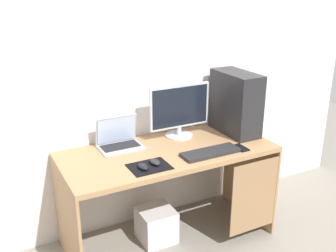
{
  "coord_description": "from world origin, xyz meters",
  "views": [
    {
      "loc": [
        -1.18,
        -2.28,
        1.86
      ],
      "look_at": [
        0.0,
        0.0,
        0.92
      ],
      "focal_mm": 42.49,
      "sensor_mm": 36.0,
      "label": 1
    }
  ],
  "objects_px": {
    "mouse_right": "(143,166)",
    "subwoofer": "(156,225)",
    "pc_tower": "(236,103)",
    "monitor": "(180,111)",
    "keyboard": "(210,152)",
    "cell_phone": "(240,148)",
    "mouse_left": "(155,162)",
    "laptop": "(119,141)"
  },
  "relations": [
    {
      "from": "monitor",
      "to": "keyboard",
      "type": "bearing_deg",
      "value": -85.32
    },
    {
      "from": "monitor",
      "to": "subwoofer",
      "type": "height_order",
      "value": "monitor"
    },
    {
      "from": "laptop",
      "to": "keyboard",
      "type": "xyz_separation_m",
      "value": [
        0.51,
        -0.4,
        -0.03
      ]
    },
    {
      "from": "monitor",
      "to": "cell_phone",
      "type": "bearing_deg",
      "value": -55.83
    },
    {
      "from": "monitor",
      "to": "subwoofer",
      "type": "xyz_separation_m",
      "value": [
        -0.28,
        -0.16,
        -0.81
      ]
    },
    {
      "from": "monitor",
      "to": "subwoofer",
      "type": "distance_m",
      "value": 0.88
    },
    {
      "from": "monitor",
      "to": "laptop",
      "type": "xyz_separation_m",
      "value": [
        -0.48,
        0.02,
        -0.16
      ]
    },
    {
      "from": "monitor",
      "to": "mouse_right",
      "type": "xyz_separation_m",
      "value": [
        -0.48,
        -0.39,
        -0.18
      ]
    },
    {
      "from": "monitor",
      "to": "cell_phone",
      "type": "relative_size",
      "value": 3.77
    },
    {
      "from": "subwoofer",
      "to": "mouse_right",
      "type": "bearing_deg",
      "value": -130.62
    },
    {
      "from": "laptop",
      "to": "mouse_left",
      "type": "xyz_separation_m",
      "value": [
        0.1,
        -0.38,
        -0.02
      ]
    },
    {
      "from": "mouse_left",
      "to": "subwoofer",
      "type": "xyz_separation_m",
      "value": [
        0.1,
        0.2,
        -0.63
      ]
    },
    {
      "from": "mouse_right",
      "to": "cell_phone",
      "type": "height_order",
      "value": "mouse_right"
    },
    {
      "from": "cell_phone",
      "to": "subwoofer",
      "type": "xyz_separation_m",
      "value": [
        -0.56,
        0.24,
        -0.61
      ]
    },
    {
      "from": "pc_tower",
      "to": "mouse_right",
      "type": "distance_m",
      "value": 0.97
    },
    {
      "from": "laptop",
      "to": "subwoofer",
      "type": "xyz_separation_m",
      "value": [
        0.2,
        -0.18,
        -0.65
      ]
    },
    {
      "from": "keyboard",
      "to": "subwoofer",
      "type": "distance_m",
      "value": 0.73
    },
    {
      "from": "cell_phone",
      "to": "subwoofer",
      "type": "relative_size",
      "value": 0.51
    },
    {
      "from": "pc_tower",
      "to": "mouse_left",
      "type": "xyz_separation_m",
      "value": [
        -0.81,
        -0.25,
        -0.22
      ]
    },
    {
      "from": "monitor",
      "to": "subwoofer",
      "type": "relative_size",
      "value": 1.9
    },
    {
      "from": "laptop",
      "to": "subwoofer",
      "type": "distance_m",
      "value": 0.71
    },
    {
      "from": "keyboard",
      "to": "pc_tower",
      "type": "bearing_deg",
      "value": 34.26
    },
    {
      "from": "keyboard",
      "to": "cell_phone",
      "type": "relative_size",
      "value": 3.23
    },
    {
      "from": "keyboard",
      "to": "mouse_right",
      "type": "xyz_separation_m",
      "value": [
        -0.51,
        -0.0,
        0.01
      ]
    },
    {
      "from": "pc_tower",
      "to": "subwoofer",
      "type": "height_order",
      "value": "pc_tower"
    },
    {
      "from": "monitor",
      "to": "mouse_left",
      "type": "bearing_deg",
      "value": -136.39
    },
    {
      "from": "mouse_right",
      "to": "monitor",
      "type": "bearing_deg",
      "value": 39.2
    },
    {
      "from": "pc_tower",
      "to": "monitor",
      "type": "bearing_deg",
      "value": 165.04
    },
    {
      "from": "monitor",
      "to": "mouse_left",
      "type": "xyz_separation_m",
      "value": [
        -0.38,
        -0.36,
        -0.18
      ]
    },
    {
      "from": "cell_phone",
      "to": "subwoofer",
      "type": "distance_m",
      "value": 0.86
    },
    {
      "from": "mouse_right",
      "to": "laptop",
      "type": "bearing_deg",
      "value": 90.35
    },
    {
      "from": "monitor",
      "to": "laptop",
      "type": "height_order",
      "value": "monitor"
    },
    {
      "from": "mouse_right",
      "to": "subwoofer",
      "type": "relative_size",
      "value": 0.37
    },
    {
      "from": "mouse_right",
      "to": "subwoofer",
      "type": "distance_m",
      "value": 0.7
    },
    {
      "from": "pc_tower",
      "to": "cell_phone",
      "type": "distance_m",
      "value": 0.4
    },
    {
      "from": "mouse_right",
      "to": "cell_phone",
      "type": "distance_m",
      "value": 0.75
    },
    {
      "from": "keyboard",
      "to": "subwoofer",
      "type": "bearing_deg",
      "value": 144.75
    },
    {
      "from": "keyboard",
      "to": "mouse_right",
      "type": "relative_size",
      "value": 4.38
    },
    {
      "from": "keyboard",
      "to": "mouse_right",
      "type": "distance_m",
      "value": 0.51
    },
    {
      "from": "pc_tower",
      "to": "subwoofer",
      "type": "bearing_deg",
      "value": -176.13
    },
    {
      "from": "mouse_right",
      "to": "cell_phone",
      "type": "xyz_separation_m",
      "value": [
        0.75,
        -0.01,
        -0.02
      ]
    },
    {
      "from": "mouse_right",
      "to": "cell_phone",
      "type": "relative_size",
      "value": 0.74
    }
  ]
}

